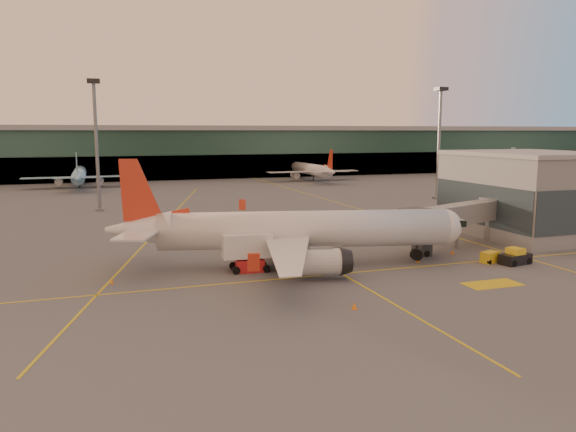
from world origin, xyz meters
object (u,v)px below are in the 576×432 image
object	(u,v)px
catering_truck	(248,250)
gpu_cart	(490,257)
main_airplane	(292,231)
pushback_tug	(515,257)

from	to	relation	value
catering_truck	gpu_cart	distance (m)	29.18
main_airplane	pushback_tug	xyz separation A→B (m)	(25.40, -7.68, -3.31)
gpu_cart	pushback_tug	world-z (taller)	pushback_tug
main_airplane	catering_truck	bearing A→B (deg)	-159.38
gpu_cart	pushback_tug	xyz separation A→B (m)	(2.36, -1.58, 0.14)
gpu_cart	pushback_tug	bearing A→B (deg)	-51.56
main_airplane	catering_truck	xyz separation A→B (m)	(-5.60, -0.78, -1.65)
catering_truck	pushback_tug	distance (m)	31.80
gpu_cart	main_airplane	bearing A→B (deg)	147.29
catering_truck	main_airplane	bearing A→B (deg)	12.15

